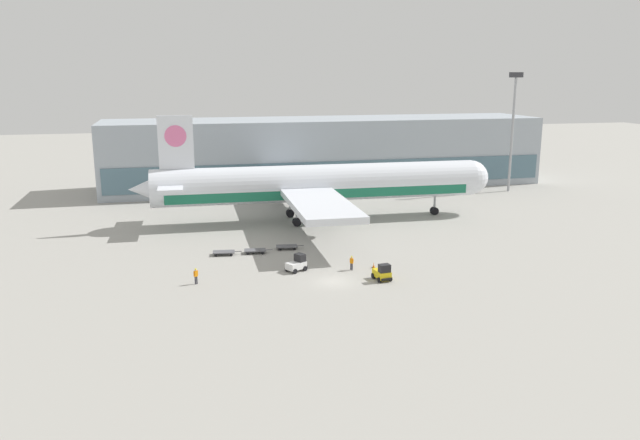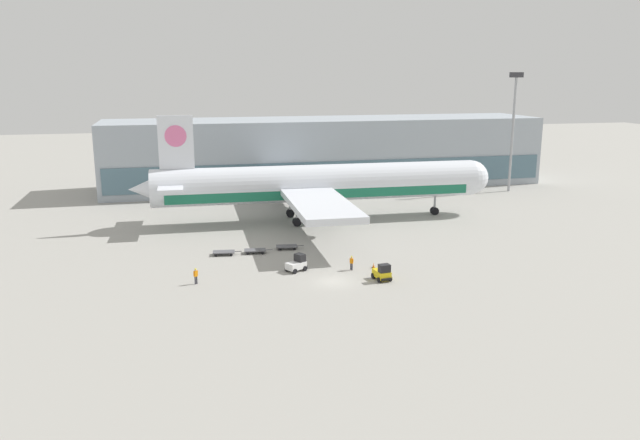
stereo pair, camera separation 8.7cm
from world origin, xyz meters
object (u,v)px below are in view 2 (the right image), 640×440
at_px(baggage_tug_mid, 382,273).
at_px(ground_crew_near, 352,262).
at_px(traffic_cone_near, 374,265).
at_px(baggage_tug_foreground, 297,264).
at_px(baggage_dolly_second, 255,250).
at_px(light_mast, 513,123).
at_px(airplane_main, 314,185).
at_px(baggage_dolly_lead, 224,252).
at_px(baggage_dolly_third, 287,246).
at_px(ground_crew_far, 196,275).

xyz_separation_m(baggage_tug_mid, ground_crew_near, (-2.36, 4.44, 0.15)).
bearing_deg(traffic_cone_near, baggage_tug_mid, -96.07).
height_order(baggage_tug_foreground, baggage_dolly_second, baggage_tug_foreground).
height_order(ground_crew_near, traffic_cone_near, ground_crew_near).
height_order(light_mast, airplane_main, light_mast).
relative_size(baggage_tug_mid, baggage_dolly_lead, 0.69).
bearing_deg(light_mast, baggage_tug_foreground, -141.38).
bearing_deg(ground_crew_near, airplane_main, -37.03).
bearing_deg(baggage_tug_mid, light_mast, 130.30).
distance_m(baggage_dolly_lead, baggage_dolly_second, 4.08).
bearing_deg(baggage_dolly_lead, ground_crew_near, -28.16).
xyz_separation_m(airplane_main, ground_crew_near, (-1.50, -26.48, -4.82)).
relative_size(light_mast, ground_crew_near, 13.41).
bearing_deg(light_mast, baggage_tug_mid, -132.44).
height_order(baggage_dolly_lead, traffic_cone_near, traffic_cone_near).
relative_size(light_mast, baggage_tug_mid, 8.94).
bearing_deg(light_mast, baggage_dolly_lead, -151.35).
relative_size(light_mast, baggage_tug_foreground, 8.28).
xyz_separation_m(light_mast, baggage_tug_foreground, (-51.87, -41.45, -12.62)).
height_order(baggage_dolly_lead, baggage_dolly_second, same).
distance_m(light_mast, baggage_dolly_third, 61.82).
bearing_deg(airplane_main, baggage_tug_mid, -86.81).
bearing_deg(airplane_main, light_mast, 21.82).
bearing_deg(baggage_dolly_second, baggage_dolly_third, 18.88).
bearing_deg(ground_crew_far, baggage_dolly_second, 24.07).
bearing_deg(baggage_tug_foreground, baggage_tug_mid, -63.51).
bearing_deg(baggage_dolly_second, baggage_dolly_lead, -175.06).
relative_size(airplane_main, baggage_dolly_third, 15.42).
xyz_separation_m(airplane_main, baggage_tug_foreground, (-7.90, -25.24, -4.96)).
relative_size(baggage_tug_mid, traffic_cone_near, 3.98).
bearing_deg(baggage_tug_foreground, baggage_dolly_lead, 101.59).
relative_size(airplane_main, ground_crew_far, 31.51).
height_order(baggage_dolly_third, ground_crew_near, ground_crew_near).
bearing_deg(traffic_cone_near, baggage_dolly_lead, 150.29).
distance_m(baggage_tug_foreground, ground_crew_near, 6.53).
relative_size(baggage_tug_foreground, baggage_dolly_lead, 0.75).
bearing_deg(light_mast, traffic_cone_near, -135.08).
distance_m(baggage_dolly_third, traffic_cone_near, 13.75).
bearing_deg(baggage_tug_mid, ground_crew_far, -107.02).
distance_m(baggage_tug_foreground, baggage_tug_mid, 10.45).
bearing_deg(ground_crew_near, baggage_tug_mid, 174.18).
relative_size(airplane_main, baggage_dolly_lead, 15.42).
height_order(baggage_dolly_third, traffic_cone_near, traffic_cone_near).
height_order(light_mast, baggage_tug_foreground, light_mast).
relative_size(airplane_main, baggage_dolly_second, 15.42).
height_order(baggage_tug_foreground, baggage_tug_mid, same).
height_order(baggage_dolly_second, ground_crew_far, ground_crew_far).
relative_size(baggage_dolly_second, ground_crew_far, 2.04).
xyz_separation_m(baggage_dolly_lead, baggage_dolly_third, (8.47, 0.81, 0.00)).
bearing_deg(baggage_tug_foreground, light_mast, 8.10).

